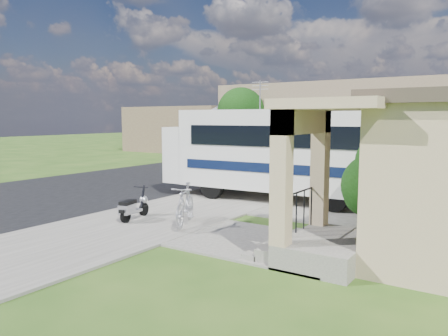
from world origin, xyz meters
The scene contains 18 objects.
ground centered at (0.00, 0.00, 0.00)m, with size 120.00×120.00×0.00m, color #244813.
street_slab centered at (-7.50, 10.00, 0.01)m, with size 9.00×80.00×0.02m, color black.
sidewalk_slab centered at (-1.00, 10.00, 0.03)m, with size 4.00×80.00×0.06m, color #5D5A54.
driveway_slab centered at (1.50, 4.50, 0.03)m, with size 7.00×6.00×0.05m, color #5D5A54.
walk_slab centered at (3.00, -1.00, 0.03)m, with size 4.00×3.00×0.05m, color #5D5A54.
warehouse centered at (0.00, 13.97, 1.99)m, with size 12.50×8.40×5.04m.
distant_bldg_far centered at (-17.00, 22.00, 2.00)m, with size 10.00×8.00×4.00m, color brown.
distant_bldg_near centered at (-15.00, 34.00, 1.60)m, with size 8.00×7.00×3.20m, color #746048.
street_tree_a centered at (-3.70, 9.05, 3.25)m, with size 2.44×2.40×4.58m.
street_tree_b centered at (-3.70, 19.05, 3.39)m, with size 2.44×2.40×4.73m.
street_tree_c centered at (-3.70, 28.05, 3.10)m, with size 2.44×2.40×4.42m.
motorhome centered at (0.66, 4.36, 1.87)m, with size 8.66×3.20×4.36m.
shrub centered at (4.81, 2.14, 1.25)m, with size 2.00×1.90×2.45m.
scooter centered at (-1.33, -1.08, 0.42)m, with size 0.61×1.40×0.93m.
bicycle centered at (0.36, -0.75, 0.58)m, with size 0.55×1.94×1.16m, color #ACABB3.
pickup_truck centered at (-6.17, 12.54, 0.77)m, with size 2.54×5.51×1.53m, color silver.
van centered at (-6.39, 20.52, 0.89)m, with size 2.51×6.17×1.79m, color silver.
garden_hose centered at (3.73, -0.45, 0.08)m, with size 0.35×0.35×0.16m, color #13611B.
Camera 1 is at (7.86, -10.06, 3.04)m, focal length 35.00 mm.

